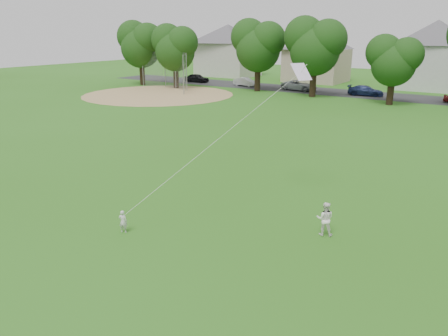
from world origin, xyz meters
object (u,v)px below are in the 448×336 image
Objects in this scene: toddler at (123,221)px; older_boy at (325,219)px; baseball_backstop at (172,71)px; kite at (217,140)px.

older_boy is (6.38, 4.08, 0.21)m from toddler.
older_boy is 44.50m from baseball_backstop.
kite is at bearing -138.90° from toddler.
toddler is at bearing 12.38° from older_boy.
baseball_backstop is at bearing 133.27° from kite.
baseball_backstop is (-28.53, 30.31, -0.82)m from kite.
baseball_backstop is at bearing -62.27° from older_boy.
kite is at bearing -13.46° from older_boy.
kite reaches higher than baseball_backstop.
toddler is 0.68× the size of older_boy.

